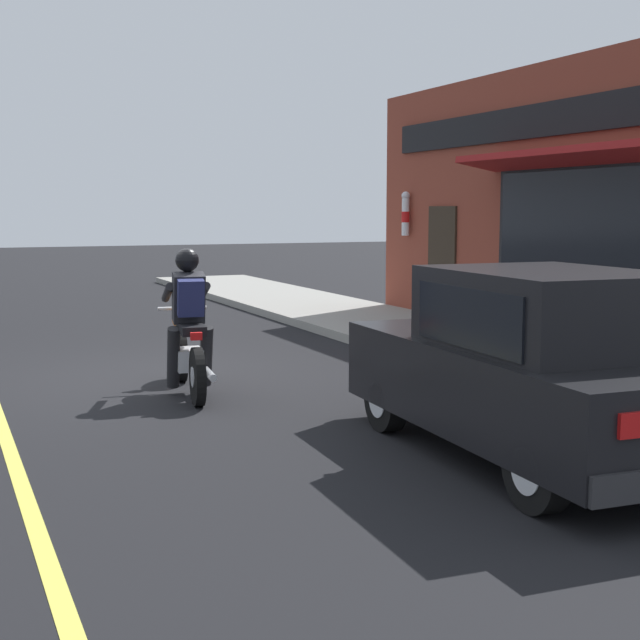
# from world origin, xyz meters

# --- Properties ---
(ground_plane) EXTENTS (80.00, 80.00, 0.00)m
(ground_plane) POSITION_xyz_m (0.00, 0.00, 0.00)
(ground_plane) COLOR black
(sidewalk_curb) EXTENTS (2.60, 22.00, 0.14)m
(sidewalk_curb) POSITION_xyz_m (4.74, 3.00, 0.07)
(sidewalk_curb) COLOR gray
(sidewalk_curb) RESTS_ON ground
(storefront_building) EXTENTS (1.25, 9.65, 4.20)m
(storefront_building) POSITION_xyz_m (6.27, 0.23, 2.11)
(storefront_building) COLOR brown
(storefront_building) RESTS_ON ground
(motorcycle_with_rider) EXTENTS (0.63, 2.02, 1.62)m
(motorcycle_with_rider) POSITION_xyz_m (0.24, -1.23, 0.68)
(motorcycle_with_rider) COLOR black
(motorcycle_with_rider) RESTS_ON ground
(car_hatchback) EXTENTS (1.82, 3.85, 1.57)m
(car_hatchback) POSITION_xyz_m (2.11, -4.92, 0.77)
(car_hatchback) COLOR black
(car_hatchback) RESTS_ON ground
(traffic_cone) EXTENTS (0.36, 0.36, 0.60)m
(traffic_cone) POSITION_xyz_m (4.24, -1.73, 0.43)
(traffic_cone) COLOR black
(traffic_cone) RESTS_ON sidewalk_curb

